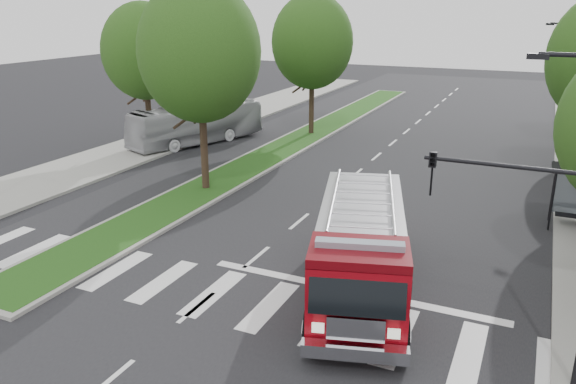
# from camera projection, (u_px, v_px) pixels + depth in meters

# --- Properties ---
(ground) EXTENTS (140.00, 140.00, 0.00)m
(ground) POSITION_uv_depth(u_px,v_px,m) (257.00, 257.00, 20.79)
(ground) COLOR black
(ground) RESTS_ON ground
(sidewalk_left) EXTENTS (5.00, 80.00, 0.15)m
(sidewalk_left) POSITION_uv_depth(u_px,v_px,m) (125.00, 153.00, 35.10)
(sidewalk_left) COLOR gray
(sidewalk_left) RESTS_ON ground
(median) EXTENTS (3.00, 50.00, 0.15)m
(median) POSITION_uv_depth(u_px,v_px,m) (300.00, 140.00, 38.66)
(median) COLOR gray
(median) RESTS_ON ground
(tree_median_near) EXTENTS (5.80, 5.80, 10.16)m
(tree_median_near) POSITION_uv_depth(u_px,v_px,m) (199.00, 52.00, 26.17)
(tree_median_near) COLOR black
(tree_median_near) RESTS_ON ground
(tree_median_far) EXTENTS (5.60, 5.60, 9.72)m
(tree_median_far) POSITION_uv_depth(u_px,v_px,m) (312.00, 42.00, 38.36)
(tree_median_far) COLOR black
(tree_median_far) RESTS_ON ground
(tree_left_mid) EXTENTS (5.20, 5.20, 9.16)m
(tree_left_mid) POSITION_uv_depth(u_px,v_px,m) (144.00, 51.00, 34.71)
(tree_left_mid) COLOR black
(tree_left_mid) RESTS_ON ground
(streetlight_right_near) EXTENTS (4.08, 0.22, 8.00)m
(streetlight_right_near) POSITION_uv_depth(u_px,v_px,m) (562.00, 204.00, 12.51)
(streetlight_right_near) COLOR black
(streetlight_right_near) RESTS_ON ground
(streetlight_right_far) EXTENTS (2.11, 0.20, 8.00)m
(streetlight_right_far) POSITION_uv_depth(u_px,v_px,m) (572.00, 85.00, 32.57)
(streetlight_right_far) COLOR black
(streetlight_right_far) RESTS_ON ground
(fire_engine) EXTENTS (5.05, 9.38, 3.12)m
(fire_engine) POSITION_uv_depth(u_px,v_px,m) (360.00, 249.00, 17.88)
(fire_engine) COLOR #59040A
(fire_engine) RESTS_ON ground
(city_bus) EXTENTS (5.61, 9.90, 2.71)m
(city_bus) POSITION_uv_depth(u_px,v_px,m) (197.00, 123.00, 37.56)
(city_bus) COLOR #ADAEB2
(city_bus) RESTS_ON ground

